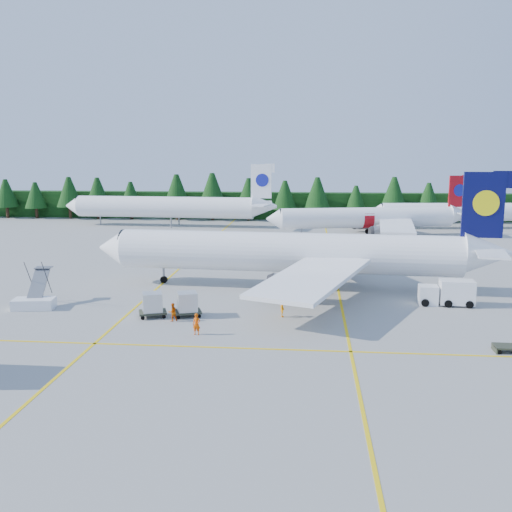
# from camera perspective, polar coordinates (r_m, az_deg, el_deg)

# --- Properties ---
(ground) EXTENTS (320.00, 320.00, 0.00)m
(ground) POSITION_cam_1_polar(r_m,az_deg,el_deg) (49.89, 2.03, -7.00)
(ground) COLOR gray
(ground) RESTS_ON ground
(taxi_stripe_a) EXTENTS (0.25, 120.00, 0.01)m
(taxi_stripe_a) POSITION_cam_1_polar(r_m,az_deg,el_deg) (71.15, -8.34, -1.85)
(taxi_stripe_a) COLOR yellow
(taxi_stripe_a) RESTS_ON ground
(taxi_stripe_b) EXTENTS (0.25, 120.00, 0.01)m
(taxi_stripe_b) POSITION_cam_1_polar(r_m,az_deg,el_deg) (69.24, 7.97, -2.18)
(taxi_stripe_b) COLOR yellow
(taxi_stripe_b) RESTS_ON ground
(taxi_stripe_cross) EXTENTS (80.00, 0.25, 0.01)m
(taxi_stripe_cross) POSITION_cam_1_polar(r_m,az_deg,el_deg) (44.20, 1.57, -9.30)
(taxi_stripe_cross) COLOR yellow
(taxi_stripe_cross) RESTS_ON ground
(treeline_hedge) EXTENTS (220.00, 4.00, 6.00)m
(treeline_hedge) POSITION_cam_1_polar(r_m,az_deg,el_deg) (130.13, 4.17, 5.03)
(treeline_hedge) COLOR black
(treeline_hedge) RESTS_ON ground
(airliner_navy) EXTENTS (44.39, 36.45, 12.90)m
(airliner_navy) POSITION_cam_1_polar(r_m,az_deg,el_deg) (63.25, 2.45, 0.31)
(airliner_navy) COLOR white
(airliner_navy) RESTS_ON ground
(airliner_red) EXTENTS (36.65, 29.84, 10.78)m
(airliner_red) POSITION_cam_1_polar(r_m,az_deg,el_deg) (104.73, 10.68, 3.75)
(airliner_red) COLOR white
(airliner_red) RESTS_ON ground
(airliner_far_left) EXTENTS (43.52, 6.46, 12.65)m
(airliner_far_left) POSITION_cam_1_polar(r_m,az_deg,el_deg) (118.90, -9.69, 4.89)
(airliner_far_left) COLOR white
(airliner_far_left) RESTS_ON ground
(airliner_far_right) EXTENTS (36.26, 7.07, 10.55)m
(airliner_far_right) POSITION_cam_1_polar(r_m,az_deg,el_deg) (120.27, 19.18, 4.21)
(airliner_far_right) COLOR white
(airliner_far_right) RESTS_ON ground
(airstairs) EXTENTS (4.09, 5.56, 3.45)m
(airstairs) POSITION_cam_1_polar(r_m,az_deg,el_deg) (59.28, -21.25, -4.16)
(airstairs) COLOR white
(airstairs) RESTS_ON ground
(service_truck) EXTENTS (5.34, 2.22, 2.53)m
(service_truck) POSITION_cam_1_polar(r_m,az_deg,el_deg) (59.26, 18.52, -3.50)
(service_truck) COLOR white
(service_truck) RESTS_ON ground
(uld_pair) EXTENTS (6.07, 3.07, 1.89)m
(uld_pair) POSITION_cam_1_polar(r_m,az_deg,el_deg) (52.88, -8.61, -4.68)
(uld_pair) COLOR #333627
(uld_pair) RESTS_ON ground
(crew_a) EXTENTS (0.70, 0.51, 1.80)m
(crew_a) POSITION_cam_1_polar(r_m,az_deg,el_deg) (47.54, -5.97, -6.80)
(crew_a) COLOR #E94D04
(crew_a) RESTS_ON ground
(crew_b) EXTENTS (1.01, 0.97, 1.65)m
(crew_b) POSITION_cam_1_polar(r_m,az_deg,el_deg) (51.60, -8.35, -5.57)
(crew_b) COLOR #D75104
(crew_b) RESTS_ON ground
(crew_c) EXTENTS (0.48, 0.69, 1.63)m
(crew_c) POSITION_cam_1_polar(r_m,az_deg,el_deg) (52.32, 2.70, -5.25)
(crew_c) COLOR orange
(crew_c) RESTS_ON ground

